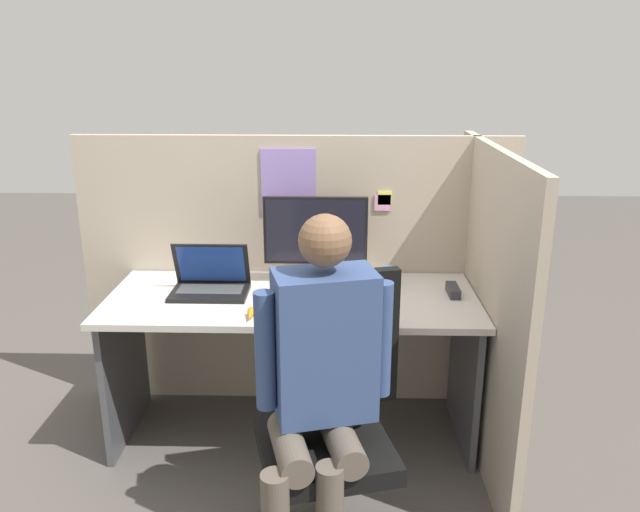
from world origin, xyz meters
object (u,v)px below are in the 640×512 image
(paper_box, at_px, (316,278))
(monitor, at_px, (315,234))
(coffee_mug, at_px, (388,276))
(person, at_px, (321,375))
(office_chair, at_px, (332,411))
(stapler, at_px, (453,290))
(laptop, at_px, (210,283))
(carrot_toy, at_px, (250,315))

(paper_box, xyz_separation_m, monitor, (-0.00, 0.00, 0.22))
(coffee_mug, bearing_deg, person, -107.63)
(monitor, height_order, office_chair, monitor)
(paper_box, bearing_deg, stapler, -12.09)
(paper_box, height_order, laptop, laptop)
(laptop, relative_size, carrot_toy, 3.08)
(monitor, bearing_deg, coffee_mug, -1.81)
(laptop, bearing_deg, paper_box, 16.79)
(office_chair, relative_size, person, 0.78)
(paper_box, distance_m, laptop, 0.51)
(monitor, relative_size, carrot_toy, 4.32)
(stapler, distance_m, coffee_mug, 0.32)
(paper_box, distance_m, monitor, 0.22)
(monitor, distance_m, stapler, 0.69)
(stapler, xyz_separation_m, carrot_toy, (-0.90, -0.31, -0.00))
(monitor, bearing_deg, person, -87.07)
(paper_box, xyz_separation_m, coffee_mug, (0.35, -0.01, 0.02))
(paper_box, relative_size, coffee_mug, 3.33)
(laptop, distance_m, coffee_mug, 0.85)
(carrot_toy, bearing_deg, coffee_mug, 35.61)
(carrot_toy, distance_m, person, 0.60)
(laptop, xyz_separation_m, carrot_toy, (0.23, -0.30, -0.03))
(office_chair, xyz_separation_m, person, (-0.04, -0.15, 0.23))
(stapler, relative_size, carrot_toy, 1.28)
(laptop, distance_m, person, 0.97)
(laptop, relative_size, person, 0.27)
(monitor, bearing_deg, carrot_toy, -119.95)
(laptop, bearing_deg, stapler, 0.44)
(carrot_toy, height_order, person, person)
(stapler, distance_m, person, 1.01)
(monitor, xyz_separation_m, carrot_toy, (-0.26, -0.45, -0.23))
(laptop, bearing_deg, monitor, 17.09)
(paper_box, relative_size, office_chair, 0.28)
(stapler, distance_m, office_chair, 0.90)
(laptop, height_order, carrot_toy, laptop)
(carrot_toy, xyz_separation_m, person, (0.31, -0.51, 0.00))
(paper_box, xyz_separation_m, stapler, (0.64, -0.14, -0.01))
(monitor, height_order, stapler, monitor)
(laptop, bearing_deg, carrot_toy, -52.94)
(monitor, height_order, laptop, monitor)
(carrot_toy, distance_m, coffee_mug, 0.75)
(monitor, height_order, person, person)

